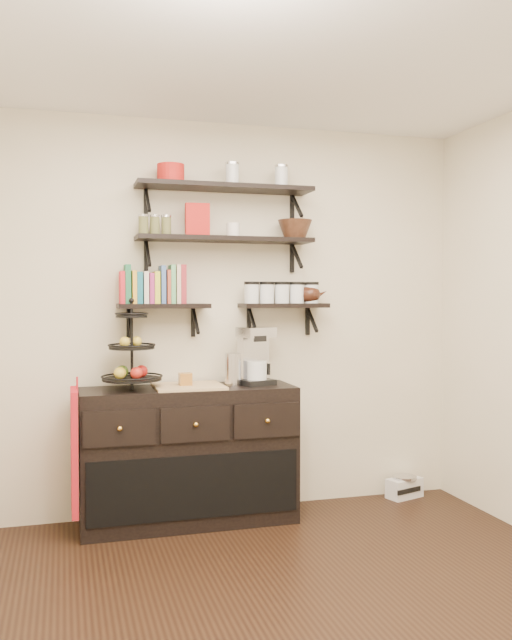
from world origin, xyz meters
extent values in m
plane|color=black|center=(0.00, 0.00, 0.00)|extent=(3.50, 3.50, 0.00)
cube|color=white|center=(0.00, 0.00, 2.70)|extent=(3.50, 3.50, 0.02)
cube|color=beige|center=(0.00, 1.75, 1.35)|extent=(3.50, 0.02, 2.70)
cube|color=black|center=(0.00, 1.61, 2.23)|extent=(1.20, 0.27, 0.03)
cube|color=black|center=(-0.52, 1.74, 2.12)|extent=(0.02, 0.03, 0.20)
cube|color=black|center=(0.52, 1.74, 2.12)|extent=(0.02, 0.03, 0.20)
cube|color=black|center=(0.00, 1.61, 1.89)|extent=(1.20, 0.27, 0.03)
cube|color=black|center=(-0.52, 1.74, 1.77)|extent=(0.02, 0.03, 0.20)
cube|color=black|center=(0.52, 1.74, 1.77)|extent=(0.02, 0.03, 0.20)
cube|color=black|center=(-0.42, 1.62, 1.44)|extent=(0.60, 0.25, 0.03)
cube|color=black|center=(-0.64, 1.74, 1.32)|extent=(0.02, 0.03, 0.20)
cube|color=black|center=(-0.20, 1.74, 1.32)|extent=(0.03, 0.03, 0.20)
cube|color=black|center=(0.42, 1.62, 1.44)|extent=(0.60, 0.25, 0.03)
cube|color=black|center=(0.20, 1.74, 1.32)|extent=(0.03, 0.03, 0.20)
cube|color=black|center=(0.64, 1.74, 1.32)|extent=(0.02, 0.03, 0.20)
cube|color=red|center=(-0.68, 1.63, 1.55)|extent=(0.02, 0.15, 0.20)
cube|color=#206A44|center=(-0.65, 1.63, 1.57)|extent=(0.03, 0.15, 0.24)
cube|color=gold|center=(-0.61, 1.63, 1.55)|extent=(0.04, 0.15, 0.21)
cube|color=#186781|center=(-0.57, 1.63, 1.57)|extent=(0.03, 0.15, 0.25)
cube|color=beige|center=(-0.54, 1.63, 1.56)|extent=(0.03, 0.15, 0.22)
cube|color=#A4286D|center=(-0.50, 1.63, 1.58)|extent=(0.04, 0.15, 0.26)
cube|color=gold|center=(-0.46, 1.63, 1.56)|extent=(0.03, 0.15, 0.23)
cube|color=#40609F|center=(-0.42, 1.63, 1.55)|extent=(0.03, 0.15, 0.20)
cube|color=#A6422E|center=(-0.38, 1.63, 1.57)|extent=(0.04, 0.15, 0.24)
cube|color=#58A66A|center=(-0.34, 1.63, 1.55)|extent=(0.03, 0.15, 0.21)
cube|color=beige|center=(-0.31, 1.63, 1.57)|extent=(0.03, 0.15, 0.25)
cube|color=maroon|center=(-0.27, 1.63, 1.56)|extent=(0.02, 0.15, 0.22)
cylinder|color=silver|center=(0.19, 1.63, 1.51)|extent=(0.10, 0.10, 0.13)
cylinder|color=silver|center=(0.30, 1.63, 1.51)|extent=(0.10, 0.10, 0.13)
cylinder|color=silver|center=(0.41, 1.63, 1.51)|extent=(0.10, 0.10, 0.13)
cylinder|color=silver|center=(0.52, 1.63, 1.51)|extent=(0.10, 0.10, 0.13)
cylinder|color=silver|center=(0.63, 1.63, 1.51)|extent=(0.10, 0.10, 0.13)
cube|color=black|center=(-0.27, 1.51, 0.45)|extent=(1.40, 0.45, 0.90)
cube|color=tan|center=(-0.27, 1.51, 0.91)|extent=(0.45, 0.41, 0.02)
sphere|color=gold|center=(-0.74, 1.26, 0.70)|extent=(0.04, 0.04, 0.04)
sphere|color=gold|center=(-0.27, 1.26, 0.70)|extent=(0.04, 0.04, 0.04)
sphere|color=gold|center=(0.19, 1.26, 0.70)|extent=(0.04, 0.04, 0.04)
cylinder|color=black|center=(-0.64, 1.51, 1.18)|extent=(0.02, 0.02, 0.56)
cylinder|color=black|center=(-0.64, 1.51, 0.97)|extent=(0.38, 0.38, 0.01)
cylinder|color=black|center=(-0.64, 1.51, 1.17)|extent=(0.29, 0.29, 0.02)
cylinder|color=black|center=(-0.64, 1.51, 1.37)|extent=(0.20, 0.20, 0.02)
sphere|color=#B21914|center=(-0.57, 1.56, 1.01)|extent=(0.08, 0.08, 0.08)
sphere|color=gold|center=(-0.68, 1.51, 1.21)|extent=(0.07, 0.07, 0.07)
cube|color=#935D22|center=(-0.29, 1.51, 0.96)|extent=(0.08, 0.08, 0.08)
cube|color=black|center=(0.19, 1.51, 0.92)|extent=(0.26, 0.25, 0.04)
cube|color=silver|center=(0.19, 1.58, 1.08)|extent=(0.23, 0.14, 0.33)
cube|color=silver|center=(0.19, 1.51, 1.26)|extent=(0.26, 0.25, 0.07)
cylinder|color=silver|center=(0.19, 1.50, 1.00)|extent=(0.17, 0.17, 0.13)
cylinder|color=silver|center=(0.02, 1.49, 1.01)|extent=(0.11, 0.11, 0.22)
cube|color=maroon|center=(-1.00, 1.41, 0.55)|extent=(0.04, 0.33, 0.76)
cube|color=silver|center=(1.37, 1.63, 0.07)|extent=(0.30, 0.21, 0.14)
cylinder|color=silver|center=(1.37, 1.63, 0.15)|extent=(0.23, 0.23, 0.02)
cube|color=black|center=(1.37, 1.56, 0.07)|extent=(0.22, 0.08, 0.04)
cube|color=#B51914|center=(-0.19, 1.61, 2.01)|extent=(0.16, 0.07, 0.22)
cylinder|color=white|center=(0.06, 1.61, 1.95)|extent=(0.09, 0.09, 0.10)
cylinder|color=#B51914|center=(-0.37, 1.61, 2.31)|extent=(0.18, 0.18, 0.12)
camera|label=1|loc=(-1.06, -2.86, 1.50)|focal=38.00mm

